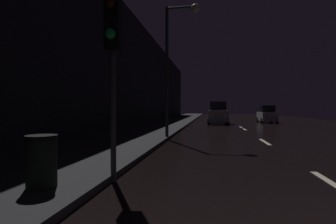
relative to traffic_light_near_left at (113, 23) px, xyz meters
name	(u,v)px	position (x,y,z in m)	size (l,w,h in m)	color
ground	(235,123)	(4.54, 21.96, -3.39)	(25.88, 84.00, 0.02)	black
sidewalk_left	(171,122)	(-2.20, 21.96, -3.30)	(4.40, 84.00, 0.15)	#28282B
building_facade_left	(139,75)	(-4.80, 18.46, 1.41)	(0.80, 63.00, 9.57)	black
lane_centerline	(246,130)	(4.54, 13.67, -3.37)	(0.16, 31.86, 0.01)	beige
traffic_light_near_left	(113,23)	(0.00, 0.00, 0.00)	(0.33, 0.47, 4.67)	#38383A
streetlamp_overhead	(176,50)	(0.38, 7.31, 1.08)	(1.70, 0.44, 6.66)	#2D2D30
trash_bin_curbside	(42,161)	(-0.93, -1.03, -2.76)	(0.55, 0.55, 0.93)	black
car_approaching_headlights	(218,114)	(2.79, 21.01, -2.35)	(2.06, 4.46, 2.25)	#A5A8AD
car_parked_right_far	(267,115)	(8.18, 24.09, -2.52)	(1.72, 3.72, 1.88)	#A5A8AD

